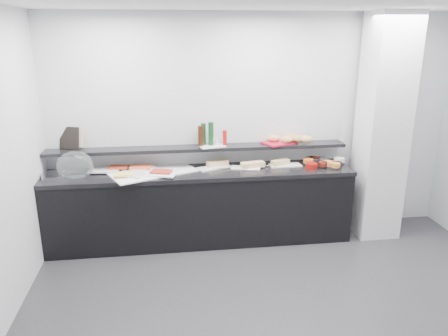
{
  "coord_description": "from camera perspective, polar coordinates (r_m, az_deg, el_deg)",
  "views": [
    {
      "loc": [
        -1.08,
        -3.2,
        2.46
      ],
      "look_at": [
        -0.45,
        1.45,
        1.0
      ],
      "focal_mm": 35.0,
      "sensor_mm": 36.0,
      "label": 1
    }
  ],
  "objects": [
    {
      "name": "cloche_dome",
      "position": [
        5.18,
        -18.86,
        0.26
      ],
      "size": [
        0.42,
        0.29,
        0.34
      ],
      "primitive_type": "ellipsoid",
      "rotation": [
        0.0,
        0.0,
        0.04
      ],
      "color": "silver",
      "rests_on": "cloche_base"
    },
    {
      "name": "platter_meat_b",
      "position": [
        5.0,
        -8.12,
        -0.78
      ],
      "size": [
        0.38,
        0.31,
        0.01
      ],
      "primitive_type": "cube",
      "rotation": [
        0.0,
        0.0,
        -0.31
      ],
      "color": "white",
      "rests_on": "linen_runner"
    },
    {
      "name": "ground",
      "position": [
        4.17,
        9.34,
        -19.08
      ],
      "size": [
        5.0,
        5.0,
        0.0
      ],
      "primitive_type": "plane",
      "color": "#2D2D30",
      "rests_on": "ground"
    },
    {
      "name": "bread_roll_nw",
      "position": [
        5.42,
        6.5,
        3.88
      ],
      "size": [
        0.18,
        0.13,
        0.08
      ],
      "primitive_type": "ellipsoid",
      "rotation": [
        0.0,
        0.0,
        -0.25
      ],
      "color": "tan",
      "rests_on": "bread_tray"
    },
    {
      "name": "bread_roll_n",
      "position": [
        5.5,
        8.72,
        3.98
      ],
      "size": [
        0.17,
        0.14,
        0.08
      ],
      "primitive_type": "ellipsoid",
      "rotation": [
        0.0,
        0.0,
        -0.37
      ],
      "color": "#B58345",
      "rests_on": "bread_tray"
    },
    {
      "name": "bowl_glass_cream",
      "position": [
        5.57,
        12.78,
        0.97
      ],
      "size": [
        0.2,
        0.2,
        0.07
      ],
      "primitive_type": "cylinder",
      "rotation": [
        0.0,
        0.0,
        0.29
      ],
      "color": "white",
      "rests_on": "counter_top"
    },
    {
      "name": "carafe",
      "position": [
        5.63,
        15.24,
        4.8
      ],
      "size": [
        0.12,
        0.12,
        0.3
      ],
      "primitive_type": "cylinder",
      "rotation": [
        0.0,
        0.0,
        -0.39
      ],
      "color": "white",
      "rests_on": "wall_shelf"
    },
    {
      "name": "bowl_glass_fruit",
      "position": [
        5.53,
        11.41,
        0.95
      ],
      "size": [
        0.2,
        0.2,
        0.07
      ],
      "primitive_type": "cylinder",
      "rotation": [
        0.0,
        0.0,
        0.03
      ],
      "color": "silver",
      "rests_on": "counter_top"
    },
    {
      "name": "buffet_cabinet",
      "position": [
        5.31,
        -3.05,
        -5.24
      ],
      "size": [
        3.6,
        0.6,
        0.85
      ],
      "primitive_type": "cube",
      "color": "black",
      "rests_on": "ground"
    },
    {
      "name": "tongs_left",
      "position": [
        5.19,
        -0.19,
        0.03
      ],
      "size": [
        0.16,
        0.02,
        0.01
      ],
      "primitive_type": "cylinder",
      "rotation": [
        0.0,
        1.57,
        0.07
      ],
      "color": "#A9ABAF",
      "rests_on": "sandwich_plate_left"
    },
    {
      "name": "fill_glass_fruit",
      "position": [
        5.47,
        10.96,
        0.91
      ],
      "size": [
        0.15,
        0.15,
        0.05
      ],
      "primitive_type": "cylinder",
      "rotation": [
        0.0,
        0.0,
        0.25
      ],
      "color": "orange",
      "rests_on": "bowl_glass_fruit"
    },
    {
      "name": "bottle_green_a",
      "position": [
        5.26,
        -2.71,
        4.45
      ],
      "size": [
        0.07,
        0.07,
        0.26
      ],
      "primitive_type": "cylinder",
      "rotation": [
        0.0,
        0.0,
        0.27
      ],
      "color": "#0E3415",
      "rests_on": "condiment_tray"
    },
    {
      "name": "bread_roll_midw",
      "position": [
        5.44,
        8.84,
        3.81
      ],
      "size": [
        0.15,
        0.12,
        0.08
      ],
      "primitive_type": "ellipsoid",
      "rotation": [
        0.0,
        0.0,
        -0.36
      ],
      "color": "#B97846",
      "rests_on": "bread_tray"
    },
    {
      "name": "bread_roll_ne",
      "position": [
        5.49,
        9.15,
        3.92
      ],
      "size": [
        0.17,
        0.12,
        0.08
      ],
      "primitive_type": "ellipsoid",
      "rotation": [
        0.0,
        0.0,
        0.14
      ],
      "color": "#BE7748",
      "rests_on": "bread_tray"
    },
    {
      "name": "bowl_red_jam",
      "position": [
        5.31,
        11.36,
        0.25
      ],
      "size": [
        0.14,
        0.14,
        0.07
      ],
      "primitive_type": "cylinder",
      "rotation": [
        0.0,
        0.0,
        -0.02
      ],
      "color": "maroon",
      "rests_on": "counter_top"
    },
    {
      "name": "sandwich_food_left",
      "position": [
        5.29,
        -0.86,
        0.66
      ],
      "size": [
        0.28,
        0.19,
        0.06
      ],
      "primitive_type": "cube",
      "rotation": [
        0.0,
        0.0,
        0.36
      ],
      "color": "#DBB272",
      "rests_on": "sandwich_plate_left"
    },
    {
      "name": "print_art",
      "position": [
        5.4,
        -18.69,
        3.77
      ],
      "size": [
        0.18,
        0.09,
        0.22
      ],
      "primitive_type": "cube",
      "rotation": [
        -0.21,
        0.0,
        -0.24
      ],
      "color": "#D6AD9A",
      "rests_on": "framed_print"
    },
    {
      "name": "sandwich_food_mid",
      "position": [
        5.24,
        3.77,
        0.45
      ],
      "size": [
        0.3,
        0.17,
        0.06
      ],
      "primitive_type": "cube",
      "rotation": [
        0.0,
        0.0,
        0.22
      ],
      "color": "#E2AF76",
      "rests_on": "sandwich_plate_mid"
    },
    {
      "name": "cloche_base",
      "position": [
        5.27,
        -20.33,
        -0.79
      ],
      "size": [
        0.52,
        0.42,
        0.04
      ],
      "primitive_type": "cube",
      "rotation": [
        0.0,
        0.0,
        0.28
      ],
      "color": "#ABACB1",
      "rests_on": "counter_top"
    },
    {
      "name": "bread_roll_se",
      "position": [
        5.43,
        10.79,
        3.68
      ],
      "size": [
        0.15,
        0.11,
        0.08
      ],
      "primitive_type": "ellipsoid",
      "rotation": [
        0.0,
        0.0,
        0.11
      ],
      "color": "tan",
      "rests_on": "bread_tray"
    },
    {
      "name": "fill_red_jam",
      "position": [
        5.37,
        12.81,
        0.5
      ],
      "size": [
        0.14,
        0.14,
        0.05
      ],
      "primitive_type": "cylinder",
      "rotation": [
        0.0,
        0.0,
        0.4
      ],
      "color": "#56160C",
      "rests_on": "bowl_red_jam"
    },
    {
      "name": "bottle_hot",
      "position": [
        5.25,
        0.1,
        3.99
      ],
      "size": [
        0.05,
        0.05,
        0.18
      ],
      "primitive_type": "cylinder",
      "rotation": [
        0.0,
        0.0,
        0.09
      ],
      "color": "#A70D0B",
      "rests_on": "condiment_tray"
    },
    {
      "name": "bottle_brown",
      "position": [
        5.22,
        -3.07,
        4.22
      ],
      "size": [
        0.08,
        0.08,
        0.24
      ],
      "primitive_type": "cylinder",
      "rotation": [
        0.0,
        0.0,
        -0.36
      ],
      "color": "#331409",
      "rests_on": "condiment_tray"
    },
    {
      "name": "fill_black_fruit",
      "position": [
        5.37,
        14.36,
        0.37
      ],
      "size": [
        0.14,
        0.14,
        0.05
      ],
      "primitive_type": "cylinder",
      "rotation": [
        0.0,
        0.0,
        -0.37
      ],
      "color": "orange",
      "rests_on": "bowl_black_fruit"
    },
    {
      "name": "sandwich_plate_mid",
      "position": [
        5.23,
        2.84,
        0.01
      ],
      "size": [
        0.37,
        0.23,
        0.01
      ],
      "primitive_type": "cube",
      "rotation": [
        0.0,
        0.0,
        -0.24
      ],
      "color": "white",
      "rests_on": "counter_top"
    },
    {
      "name": "platter_salmon",
      "position": [
        5.25,
        -10.55,
        -0.01
      ],
      "size": [
        0.31,
        0.22,
        0.01
      ],
      "primitive_type": "cube",
      "rotation": [
        0.0,
        0.0,
        0.1
      ],
      "color": "white",
      "rests_on": "linen_runner"
    },
    {
      "name": "tongs_mid",
      "position": [
        5.13,
        3.36,
        -0.21
      ],
      "size": [
        0.16,
        0.02,
        0.01
      ],
      "primitive_type": "cylinder",
      "rotation": [
        0.0,
        1.57,
        -0.09
      ],
      "color": "silver",
      "rests_on": "sandwich_plate_mid"
    },
    {
      "name": "fill_black_jam",
      "position": [
        5.57,
        11.96,
        1.15
      ],
      "size": [
        0.12,
        0.12,
        0.05
      ],
      "primitive_type": "cylinder",
      "rotation": [
        0.0,
        0.0,
        -0.28
      ],
      "color": "#5B100D",
      "rests_on": "bowl_black_jam"
    },
    {
      "name": "bread_roll_s",
      "position": [
        5.43,
        9.78,
        3.75
      ],
      "size": [
        0.15,
        0.1,
        0.08
      ],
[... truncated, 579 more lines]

